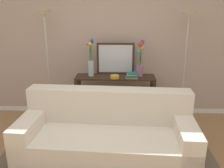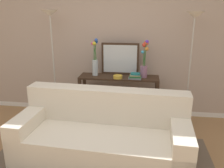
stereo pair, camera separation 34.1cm
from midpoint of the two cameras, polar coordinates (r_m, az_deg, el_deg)
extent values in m
cube|color=white|center=(4.66, 1.92, -5.79)|extent=(12.00, 0.15, 0.09)
cube|color=#B29E8E|center=(4.31, 2.11, 11.67)|extent=(12.00, 0.14, 2.72)
cube|color=brown|center=(3.18, 0.45, -18.75)|extent=(2.85, 1.61, 0.01)
cube|color=beige|center=(3.15, 0.70, -14.69)|extent=(2.22, 1.02, 0.42)
cube|color=beige|center=(3.23, 1.75, -5.06)|extent=(2.18, 0.38, 0.46)
cube|color=beige|center=(3.39, -15.92, -11.20)|extent=(0.29, 0.91, 0.60)
cube|color=beige|center=(3.11, 19.12, -14.33)|extent=(0.29, 0.91, 0.60)
cube|color=#382619|center=(4.02, 4.10, 1.59)|extent=(1.33, 0.37, 0.03)
cube|color=#382619|center=(4.24, 3.91, -6.82)|extent=(1.23, 0.31, 0.01)
cube|color=#382619|center=(4.09, -5.22, -4.10)|extent=(0.05, 0.05, 0.78)
cube|color=#382619|center=(4.01, 13.04, -4.95)|extent=(0.05, 0.05, 0.78)
cube|color=#382619|center=(4.38, -4.30, -2.60)|extent=(0.05, 0.05, 0.78)
cube|color=#382619|center=(4.30, 12.71, -3.35)|extent=(0.05, 0.05, 0.78)
cylinder|color=#B7B2A8|center=(4.45, -10.76, -7.78)|extent=(0.26, 0.26, 0.02)
cylinder|color=#B7B2A8|center=(4.15, -11.46, 3.41)|extent=(0.02, 0.02, 1.76)
cone|color=silver|center=(4.04, -12.28, 16.31)|extent=(0.28, 0.28, 0.10)
cylinder|color=#B7B2A8|center=(4.33, 19.08, -9.24)|extent=(0.26, 0.26, 0.02)
cylinder|color=#B7B2A8|center=(4.03, 20.32, 2.06)|extent=(0.02, 0.02, 1.74)
cone|color=silver|center=(3.90, 21.78, 15.19)|extent=(0.28, 0.28, 0.10)
cube|color=#382619|center=(4.10, 4.35, 6.01)|extent=(0.64, 0.02, 0.54)
cube|color=silver|center=(4.09, 4.34, 5.98)|extent=(0.57, 0.01, 0.47)
cylinder|color=silver|center=(4.04, -1.66, 3.90)|extent=(0.10, 0.10, 0.27)
cylinder|color=#3D7538|center=(3.99, -1.90, 7.67)|extent=(0.01, 0.03, 0.27)
sphere|color=#DC418B|center=(3.98, -2.20, 9.63)|extent=(0.05, 0.05, 0.05)
cylinder|color=#3D7538|center=(4.00, -1.56, 7.87)|extent=(0.04, 0.03, 0.30)
sphere|color=blue|center=(3.99, -1.37, 10.03)|extent=(0.06, 0.06, 0.06)
cylinder|color=#3D7538|center=(3.98, -1.53, 8.09)|extent=(0.02, 0.04, 0.34)
sphere|color=blue|center=(3.94, -1.31, 10.49)|extent=(0.05, 0.05, 0.05)
cylinder|color=#3D7538|center=(3.98, -1.73, 7.69)|extent=(0.03, 0.01, 0.28)
sphere|color=gold|center=(3.93, -1.79, 9.67)|extent=(0.06, 0.06, 0.06)
cylinder|color=#3D7538|center=(4.00, -1.68, 7.85)|extent=(0.02, 0.01, 0.30)
sphere|color=#E82080|center=(4.00, -1.67, 9.98)|extent=(0.05, 0.05, 0.05)
cylinder|color=gray|center=(4.00, 10.03, 2.91)|extent=(0.12, 0.12, 0.19)
cylinder|color=#3D7538|center=(3.94, 9.99, 5.86)|extent=(0.02, 0.02, 0.24)
sphere|color=#379ECA|center=(3.91, 9.85, 7.54)|extent=(0.05, 0.05, 0.05)
cylinder|color=#3D7538|center=(3.95, 10.48, 7.03)|extent=(0.03, 0.04, 0.40)
sphere|color=#6735D1|center=(3.93, 10.89, 9.90)|extent=(0.06, 0.06, 0.06)
cylinder|color=#3D7538|center=(3.96, 10.39, 6.87)|extent=(0.05, 0.04, 0.37)
sphere|color=#E1412C|center=(3.94, 10.70, 9.57)|extent=(0.08, 0.08, 0.08)
cylinder|color=#3D7538|center=(3.96, 10.45, 6.21)|extent=(0.01, 0.03, 0.28)
sphere|color=orange|center=(3.94, 10.83, 8.23)|extent=(0.06, 0.06, 0.06)
cylinder|color=#3D7538|center=(3.96, 10.19, 6.69)|extent=(0.02, 0.01, 0.34)
sphere|color=red|center=(3.95, 10.28, 9.20)|extent=(0.07, 0.07, 0.07)
cylinder|color=gold|center=(3.90, 3.92, 1.64)|extent=(0.15, 0.15, 0.04)
torus|color=gold|center=(3.89, 3.93, 1.99)|extent=(0.15, 0.15, 0.01)
cube|color=slate|center=(3.90, 8.04, 1.42)|extent=(0.21, 0.15, 0.03)
cube|color=#236033|center=(3.89, 8.08, 1.76)|extent=(0.19, 0.13, 0.02)
cube|color=tan|center=(3.89, 8.06, 2.08)|extent=(0.17, 0.13, 0.02)
cube|color=#1E7075|center=(3.89, 8.14, 2.38)|extent=(0.16, 0.12, 0.03)
cube|color=silver|center=(4.34, -3.19, -7.59)|extent=(0.03, 0.16, 0.10)
cube|color=#6B3360|center=(4.33, -2.79, -7.43)|extent=(0.03, 0.14, 0.13)
cube|color=#BC3328|center=(4.33, -2.23, -7.64)|extent=(0.06, 0.13, 0.10)
cube|color=maroon|center=(4.31, -1.46, -7.54)|extent=(0.05, 0.14, 0.13)
cube|color=#1E7075|center=(4.31, -0.86, -7.56)|extent=(0.03, 0.15, 0.13)
cube|color=#B77F33|center=(4.31, -0.28, -7.72)|extent=(0.06, 0.15, 0.11)
cube|color=#2D2D33|center=(4.30, 0.39, -7.68)|extent=(0.04, 0.16, 0.12)
cube|color=navy|center=(4.29, 0.93, -7.65)|extent=(0.04, 0.17, 0.13)
cube|color=tan|center=(4.29, 1.45, -7.80)|extent=(0.03, 0.15, 0.11)
camera|label=1|loc=(0.17, -87.15, 0.90)|focal=38.18mm
camera|label=2|loc=(0.17, 92.85, -0.90)|focal=38.18mm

